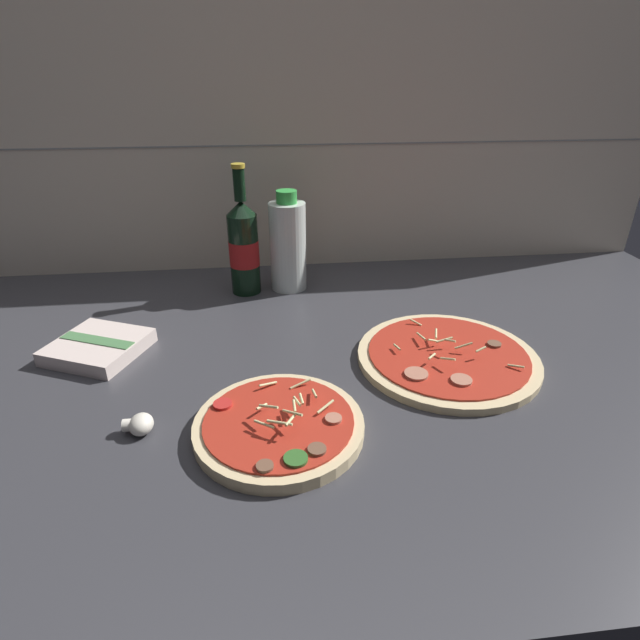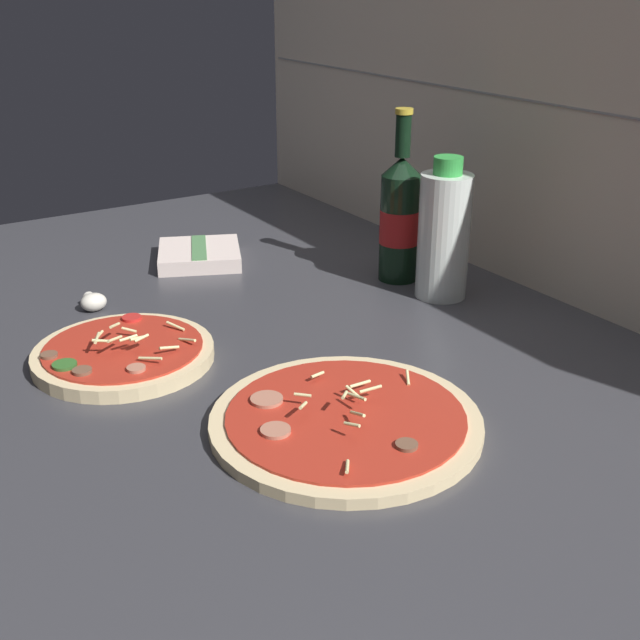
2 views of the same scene
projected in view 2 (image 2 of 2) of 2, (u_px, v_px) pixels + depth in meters
The scene contains 8 objects.
counter_slab at pixel (281, 373), 99.25cm from camera, with size 160.00×90.00×2.50cm.
tile_backsplash at pixel (564, 106), 110.05cm from camera, with size 160.00×1.13×60.00cm.
pizza_near at pixel (123, 354), 99.25cm from camera, with size 22.26×22.26×5.01cm.
pizza_far at pixel (345, 421), 84.91cm from camera, with size 29.01×29.01×4.24cm.
beer_bottle at pixel (400, 218), 122.27cm from camera, with size 6.13×6.13×26.28cm.
oil_bottle at pixel (444, 234), 115.93cm from camera, with size 7.55×7.55×20.78cm.
mushroom_left at pixel (93, 302), 114.05cm from camera, with size 3.86×3.68×2.57cm.
dish_towel at pixel (199, 255), 133.11cm from camera, with size 17.78×17.57×2.56cm.
Camera 2 is at (77.17, -43.18, 47.06)cm, focal length 45.00 mm.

